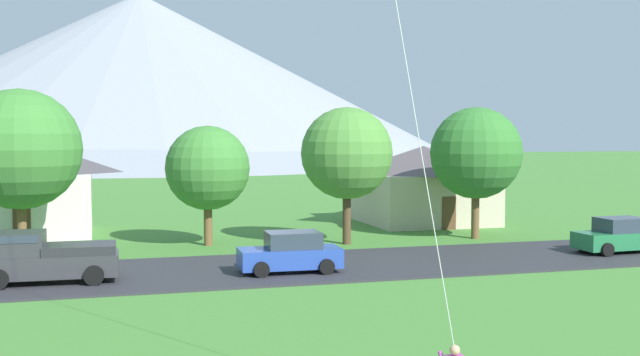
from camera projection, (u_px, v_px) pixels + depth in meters
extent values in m
cube|color=#2D2D33|center=(274.00, 268.00, 33.57)|extent=(160.00, 7.90, 0.08)
cone|color=#8E939E|center=(138.00, 116.00, 161.64)|extent=(129.65, 129.65, 18.22)
cone|color=#8E939E|center=(140.00, 76.00, 171.13)|extent=(139.17, 139.17, 36.05)
cube|color=silver|center=(27.00, 204.00, 44.67)|extent=(7.13, 6.74, 3.53)
pyramid|color=#474247|center=(26.00, 156.00, 44.51)|extent=(7.70, 7.28, 1.94)
cube|color=brown|center=(22.00, 224.00, 41.46)|extent=(0.90, 0.06, 2.00)
cube|color=beige|center=(423.00, 198.00, 50.62)|extent=(7.57, 7.63, 3.22)
pyramid|color=#564C51|center=(424.00, 160.00, 50.47)|extent=(8.17, 8.24, 1.77)
cube|color=brown|center=(449.00, 213.00, 46.98)|extent=(0.90, 0.06, 2.00)
cylinder|color=brown|center=(22.00, 225.00, 37.35)|extent=(0.44, 0.44, 2.91)
sphere|color=#3D7F33|center=(20.00, 149.00, 37.14)|extent=(5.77, 5.77, 5.77)
cylinder|color=brown|center=(208.00, 222.00, 40.44)|extent=(0.44, 0.44, 2.40)
sphere|color=#3D7F33|center=(208.00, 168.00, 40.28)|extent=(4.37, 4.37, 4.37)
cylinder|color=brown|center=(475.00, 213.00, 43.07)|extent=(0.44, 0.44, 2.84)
sphere|color=#33752D|center=(476.00, 153.00, 42.87)|extent=(5.05, 5.05, 5.05)
cylinder|color=#4C3823|center=(347.00, 216.00, 40.94)|extent=(0.44, 0.44, 2.98)
sphere|color=#4C8938|center=(347.00, 153.00, 40.74)|extent=(4.82, 4.82, 4.82)
cube|color=#2847A8|center=(290.00, 258.00, 32.37)|extent=(4.25, 1.92, 0.80)
cube|color=#2D3847|center=(293.00, 240.00, 32.36)|extent=(2.24, 1.65, 0.68)
cylinder|color=black|center=(261.00, 270.00, 31.16)|extent=(0.65, 0.26, 0.64)
cylinder|color=black|center=(254.00, 262.00, 32.94)|extent=(0.65, 0.26, 0.64)
cylinder|color=black|center=(327.00, 267.00, 31.83)|extent=(0.65, 0.26, 0.64)
cylinder|color=black|center=(316.00, 260.00, 33.61)|extent=(0.65, 0.26, 0.64)
cube|color=#237042|center=(618.00, 240.00, 37.68)|extent=(4.26, 1.93, 0.80)
cube|color=#2D3847|center=(621.00, 225.00, 37.69)|extent=(2.25, 1.65, 0.68)
cylinder|color=black|center=(607.00, 250.00, 36.41)|extent=(0.65, 0.26, 0.64)
cylinder|color=black|center=(582.00, 244.00, 38.16)|extent=(0.65, 0.26, 0.64)
cylinder|color=black|center=(628.00, 242.00, 38.99)|extent=(0.65, 0.26, 0.64)
cube|color=#333338|center=(49.00, 265.00, 30.13)|extent=(5.27, 2.19, 0.84)
cube|color=#333338|center=(18.00, 244.00, 29.82)|extent=(1.97, 1.91, 0.90)
cube|color=#2D3847|center=(18.00, 237.00, 29.80)|extent=(1.68, 1.94, 0.28)
cube|color=#28282C|center=(80.00, 249.00, 30.37)|extent=(2.77, 2.06, 0.36)
cylinder|color=black|center=(6.00, 270.00, 30.73)|extent=(0.77, 0.31, 0.76)
cylinder|color=black|center=(94.00, 275.00, 29.57)|extent=(0.77, 0.31, 0.76)
cylinder|color=black|center=(96.00, 266.00, 31.55)|extent=(0.77, 0.31, 0.76)
sphere|color=tan|center=(455.00, 350.00, 15.48)|extent=(0.21, 0.21, 0.21)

